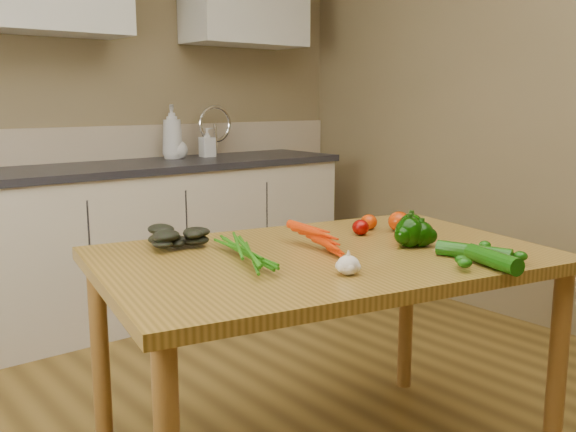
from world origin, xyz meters
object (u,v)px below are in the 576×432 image
(pepper_c, at_px, (422,234))
(pepper_a, at_px, (409,232))
(zucchini_a, at_px, (474,252))
(zucchini_b, at_px, (493,259))
(table, at_px, (324,278))
(soap_bottle_a, at_px, (172,132))
(leafy_greens, at_px, (179,233))
(tomato_a, at_px, (361,227))
(tomato_c, at_px, (399,221))
(soap_bottle_b, at_px, (207,142))
(pepper_b, at_px, (411,227))
(carrot_bunch, at_px, (296,243))
(tomato_b, at_px, (369,222))
(soap_bottle_c, at_px, (178,146))
(garlic_bulb, at_px, (348,265))

(pepper_c, bearing_deg, pepper_a, 147.41)
(zucchini_a, distance_m, zucchini_b, 0.11)
(pepper_a, height_order, pepper_c, pepper_a)
(table, relative_size, soap_bottle_a, 4.85)
(leafy_greens, relative_size, zucchini_b, 1.00)
(tomato_a, relative_size, tomato_c, 0.76)
(soap_bottle_b, xyz_separation_m, tomato_c, (-0.33, -1.88, -0.18))
(soap_bottle_a, height_order, tomato_c, soap_bottle_a)
(pepper_b, xyz_separation_m, tomato_a, (-0.09, 0.16, -0.02))
(soap_bottle_a, distance_m, zucchini_b, 2.47)
(pepper_b, bearing_deg, carrot_bunch, 169.25)
(leafy_greens, bearing_deg, soap_bottle_a, 61.66)
(pepper_a, bearing_deg, zucchini_a, -85.11)
(tomato_c, bearing_deg, pepper_c, -121.46)
(table, relative_size, pepper_a, 15.91)
(soap_bottle_b, bearing_deg, soap_bottle_a, 90.19)
(soap_bottle_b, xyz_separation_m, pepper_a, (-0.50, -2.08, -0.17))
(soap_bottle_b, relative_size, tomato_a, 2.93)
(tomato_b, bearing_deg, soap_bottle_c, 84.00)
(tomato_c, bearing_deg, garlic_bulb, -151.13)
(soap_bottle_b, relative_size, soap_bottle_c, 1.21)
(tomato_a, bearing_deg, zucchini_a, -88.39)
(table, height_order, pepper_b, pepper_b)
(leafy_greens, xyz_separation_m, tomato_a, (0.62, -0.24, -0.02))
(tomato_a, relative_size, tomato_b, 0.98)
(leafy_greens, bearing_deg, pepper_c, -37.86)
(soap_bottle_a, xyz_separation_m, carrot_bunch, (-0.62, -1.93, -0.26))
(soap_bottle_c, bearing_deg, zucchini_b, -58.20)
(garlic_bulb, height_order, pepper_b, pepper_b)
(zucchini_b, bearing_deg, pepper_b, 73.86)
(soap_bottle_a, relative_size, pepper_a, 3.28)
(soap_bottle_b, distance_m, pepper_a, 2.14)
(soap_bottle_a, bearing_deg, pepper_a, -65.75)
(soap_bottle_b, bearing_deg, garlic_bulb, 162.59)
(soap_bottle_c, distance_m, tomato_c, 1.90)
(pepper_b, bearing_deg, zucchini_b, -106.14)
(table, bearing_deg, soap_bottle_a, 86.32)
(pepper_c, relative_size, tomato_c, 1.03)
(soap_bottle_b, distance_m, carrot_bunch, 2.11)
(pepper_c, xyz_separation_m, zucchini_a, (-0.02, -0.22, -0.02))
(leafy_greens, relative_size, pepper_a, 2.05)
(table, distance_m, soap_bottle_b, 2.13)
(zucchini_a, bearing_deg, carrot_bunch, 133.26)
(pepper_b, xyz_separation_m, tomato_b, (0.01, 0.21, -0.02))
(soap_bottle_b, bearing_deg, table, 163.27)
(pepper_b, relative_size, tomato_c, 1.10)
(soap_bottle_a, bearing_deg, pepper_c, -64.72)
(carrot_bunch, height_order, garlic_bulb, carrot_bunch)
(pepper_b, relative_size, tomato_b, 1.42)
(pepper_b, xyz_separation_m, zucchini_b, (-0.12, -0.42, -0.02))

